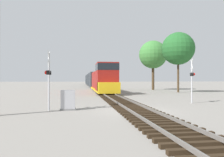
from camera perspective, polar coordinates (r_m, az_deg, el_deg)
ground_plane at (r=15.17m, az=6.03°, el=-8.35°), size 400.00×400.00×0.00m
rail_track_bed at (r=15.15m, az=6.02°, el=-7.84°), size 2.60×160.00×0.31m
freight_train at (r=63.76m, az=-4.97°, el=-0.36°), size 2.93×73.07×4.48m
crossing_signal_near at (r=15.50m, az=-16.26°, el=0.76°), size 0.34×1.00×4.11m
crossing_signal_far at (r=20.94m, az=20.20°, el=0.54°), size 0.59×1.00×3.97m
relay_cabinet at (r=15.52m, az=-11.43°, el=-5.59°), size 1.07×0.51×1.40m
tree_far_right at (r=37.83m, az=16.89°, el=7.46°), size 5.35×5.35×9.90m
tree_mid_background at (r=45.77m, az=10.66°, el=6.11°), size 5.72×5.72×10.10m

